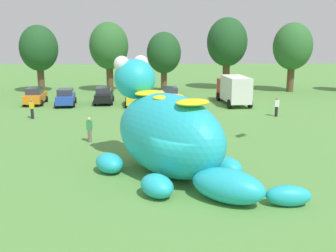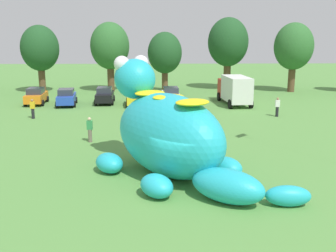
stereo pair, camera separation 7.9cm
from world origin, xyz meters
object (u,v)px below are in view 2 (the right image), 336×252
car_white (171,95)px  spectator_by_cars (90,130)px  giant_inflatable_creature (169,134)px  spectator_wandering (139,106)px  car_black (105,95)px  spectator_near_inflatable (277,107)px  car_orange (36,96)px  car_blue (66,97)px  car_yellow (135,97)px  spectator_mid_field (33,109)px  box_truck (235,89)px

car_white → spectator_by_cars: car_white is taller
giant_inflatable_creature → spectator_wandering: 15.60m
car_black → giant_inflatable_creature: bearing=-74.4°
spectator_near_inflatable → car_orange: bearing=163.2°
car_orange → spectator_wandering: 12.59m
car_blue → car_yellow: bearing=-2.1°
car_yellow → spectator_by_cars: car_yellow is taller
car_blue → spectator_wandering: 9.33m
car_white → spectator_wandering: (-3.05, -6.43, -0.01)m
car_blue → spectator_by_cars: (4.70, -14.24, -0.01)m
spectator_mid_field → spectator_wandering: size_ratio=1.00×
giant_inflatable_creature → car_blue: giant_inflatable_creature is taller
car_orange → spectator_wandering: car_orange is taller
car_orange → car_yellow: bearing=-6.1°
spectator_mid_field → spectator_by_cars: 9.95m
spectator_mid_field → spectator_wandering: same height
car_orange → spectator_near_inflatable: size_ratio=2.46×
spectator_near_inflatable → spectator_by_cars: same height
car_black → box_truck: box_truck is taller
car_orange → spectator_mid_field: size_ratio=2.46×
car_yellow → spectator_mid_field: car_yellow is taller
car_orange → car_blue: same height
spectator_by_cars → car_yellow: bearing=80.5°
giant_inflatable_creature → spectator_wandering: giant_inflatable_creature is taller
box_truck → spectator_by_cars: (-12.55, -14.43, -0.75)m
giant_inflatable_creature → car_orange: (-13.17, 21.61, -1.33)m
giant_inflatable_creature → spectator_mid_field: size_ratio=5.94×
car_yellow → car_white: size_ratio=1.01×
car_orange → car_yellow: 10.41m
car_blue → spectator_wandering: (7.63, -5.38, -0.01)m
giant_inflatable_creature → spectator_wandering: bearing=98.3°
spectator_by_cars → spectator_near_inflatable: bearing=28.1°
spectator_mid_field → spectator_wandering: (9.11, 1.07, 0.00)m
car_orange → car_yellow: size_ratio=1.00×
box_truck → spectator_by_cars: bearing=-131.0°
car_black → spectator_near_inflatable: (16.11, -7.32, -0.01)m
giant_inflatable_creature → spectator_by_cars: giant_inflatable_creature is taller
giant_inflatable_creature → spectator_near_inflatable: 17.75m
car_yellow → spectator_by_cars: size_ratio=2.45×
car_yellow → spectator_near_inflatable: car_yellow is taller
spectator_near_inflatable → spectator_mid_field: (-21.34, -0.29, 0.00)m
car_black → car_white: same height
car_white → spectator_mid_field: (-12.16, -7.49, -0.01)m
spectator_wandering → spectator_by_cars: bearing=-108.3°
giant_inflatable_creature → spectator_by_cars: 8.42m
giant_inflatable_creature → spectator_by_cars: bearing=128.4°
car_yellow → box_truck: size_ratio=0.64×
spectator_by_cars → spectator_wandering: (2.93, 8.87, 0.00)m
car_white → spectator_wandering: 7.11m
car_white → car_blue: bearing=-174.4°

